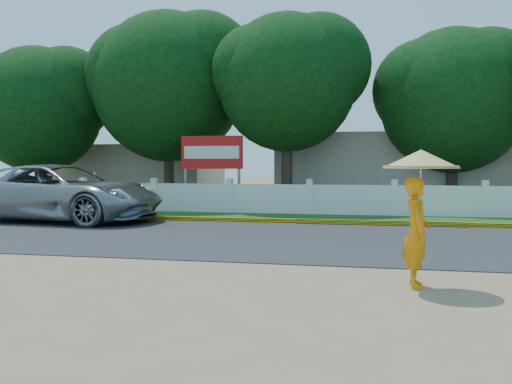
# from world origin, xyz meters

# --- Properties ---
(ground) EXTENTS (120.00, 120.00, 0.00)m
(ground) POSITION_xyz_m (0.00, 0.00, 0.00)
(ground) COLOR #9E8460
(ground) RESTS_ON ground
(road) EXTENTS (60.00, 7.00, 0.02)m
(road) POSITION_xyz_m (0.00, 4.50, 0.01)
(road) COLOR #38383A
(road) RESTS_ON ground
(grass_verge) EXTENTS (60.00, 3.50, 0.03)m
(grass_verge) POSITION_xyz_m (0.00, 9.75, 0.01)
(grass_verge) COLOR #2D601E
(grass_verge) RESTS_ON ground
(curb) EXTENTS (40.00, 0.18, 0.16)m
(curb) POSITION_xyz_m (0.00, 8.05, 0.08)
(curb) COLOR yellow
(curb) RESTS_ON ground
(fence) EXTENTS (40.00, 0.10, 1.10)m
(fence) POSITION_xyz_m (0.00, 11.20, 0.55)
(fence) COLOR silver
(fence) RESTS_ON ground
(building_near) EXTENTS (10.00, 6.00, 3.20)m
(building_near) POSITION_xyz_m (3.00, 18.00, 1.60)
(building_near) COLOR #B7AD99
(building_near) RESTS_ON ground
(building_far) EXTENTS (8.00, 5.00, 2.80)m
(building_far) POSITION_xyz_m (-10.00, 19.00, 1.40)
(building_far) COLOR #B7AD99
(building_far) RESTS_ON ground
(vehicle) EXTENTS (6.84, 3.54, 1.84)m
(vehicle) POSITION_xyz_m (-7.55, 7.14, 0.92)
(vehicle) COLOR #929499
(vehicle) RESTS_ON ground
(monk_with_parasol) EXTENTS (1.15, 1.15, 2.10)m
(monk_with_parasol) POSITION_xyz_m (3.05, -0.42, 1.37)
(monk_with_parasol) COLOR orange
(monk_with_parasol) RESTS_ON ground
(billboard) EXTENTS (2.50, 0.13, 2.95)m
(billboard) POSITION_xyz_m (-4.01, 12.30, 2.14)
(billboard) COLOR gray
(billboard) RESTS_ON ground
(tree_row) EXTENTS (36.90, 7.11, 9.37)m
(tree_row) POSITION_xyz_m (3.69, 14.07, 4.99)
(tree_row) COLOR #473828
(tree_row) RESTS_ON ground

